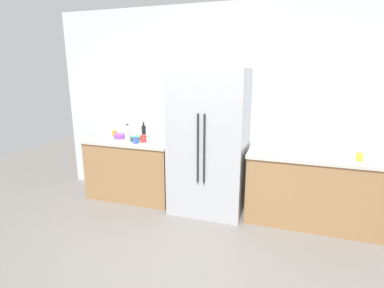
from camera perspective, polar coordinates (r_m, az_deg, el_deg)
ground_plane at (r=3.17m, az=-1.71°, el=-22.22°), size 10.24×10.24×0.00m
kitchen_back_panel at (r=4.22m, az=6.14°, el=6.97°), size 5.12×0.10×2.72m
counter_left at (r=4.55m, az=-11.20°, el=-4.59°), size 1.32×0.64×0.89m
counter_right at (r=4.01m, az=22.04°, el=-7.97°), size 1.60×0.64×0.89m
refrigerator at (r=3.92m, az=3.23°, el=0.33°), size 0.96×0.71×1.90m
toaster at (r=3.76m, az=16.09°, el=-0.44°), size 0.27×0.18×0.17m
bottle_a at (r=4.23m, az=-12.17°, el=1.72°), size 0.08×0.08×0.27m
bottle_b at (r=4.49m, az=-9.19°, el=2.39°), size 0.06×0.06×0.24m
cup_a at (r=3.81m, az=29.34°, el=-2.16°), size 0.07×0.07×0.09m
cup_b at (r=4.19m, az=-10.69°, el=0.71°), size 0.08×0.08×0.09m
cup_c at (r=4.70m, az=-14.59°, el=1.97°), size 0.07×0.07×0.09m
cup_d at (r=4.23m, az=-9.28°, el=1.01°), size 0.09×0.09×0.10m
bowl_a at (r=4.55m, az=-13.44°, el=1.50°), size 0.20×0.20×0.07m
bowl_b at (r=4.39m, az=-10.55°, el=1.09°), size 0.19×0.19×0.05m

